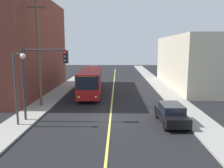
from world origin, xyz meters
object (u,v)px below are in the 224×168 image
at_px(city_bus, 91,80).
at_px(parked_car_black, 171,114).
at_px(traffic_signal_left_corner, 42,69).
at_px(street_lamp_left, 18,78).
at_px(utility_pole_near, 38,45).

xyz_separation_m(city_bus, parked_car_black, (7.71, -11.57, -0.98)).
distance_m(city_bus, parked_car_black, 13.94).
relative_size(traffic_signal_left_corner, street_lamp_left, 1.09).
bearing_deg(parked_car_black, traffic_signal_left_corner, 178.25).
bearing_deg(utility_pole_near, street_lamp_left, -86.11).
height_order(utility_pole_near, street_lamp_left, utility_pole_near).
bearing_deg(parked_car_black, street_lamp_left, -175.66).
distance_m(parked_car_black, utility_pole_near, 14.21).
xyz_separation_m(parked_car_black, traffic_signal_left_corner, (-10.29, 0.31, 3.46)).
bearing_deg(street_lamp_left, traffic_signal_left_corner, 40.33).
height_order(parked_car_black, street_lamp_left, street_lamp_left).
bearing_deg(street_lamp_left, city_bus, 72.23).
distance_m(utility_pole_near, street_lamp_left, 6.49).
bearing_deg(traffic_signal_left_corner, utility_pole_near, 110.94).
bearing_deg(street_lamp_left, parked_car_black, 4.34).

